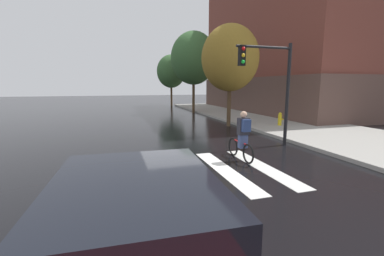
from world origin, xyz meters
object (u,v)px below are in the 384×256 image
traffic_light_near (271,77)px  fire_hydrant (280,119)px  street_tree_mid (194,58)px  street_tree_far (171,71)px  street_tree_near (230,58)px  sedan_near (137,241)px  cyclist (242,136)px

traffic_light_near → fire_hydrant: size_ratio=5.38×
street_tree_mid → fire_hydrant: bearing=-76.0°
street_tree_far → street_tree_near: bearing=-90.6°
sedan_near → fire_hydrant: (9.33, 10.33, -0.29)m
sedan_near → cyclist: size_ratio=2.74×
sedan_near → street_tree_mid: street_tree_mid is taller
street_tree_mid → street_tree_near: bearing=-91.9°
fire_hydrant → traffic_light_near: bearing=-130.9°
traffic_light_near → fire_hydrant: traffic_light_near is taller
cyclist → street_tree_mid: size_ratio=0.23×
street_tree_near → street_tree_mid: bearing=88.1°
traffic_light_near → street_tree_far: 22.64m
fire_hydrant → street_tree_far: (-2.50, 18.65, 3.69)m
street_tree_far → street_tree_mid: bearing=-89.4°
traffic_light_near → street_tree_mid: (1.00, 13.60, 2.07)m
street_tree_mid → street_tree_far: street_tree_mid is taller
cyclist → traffic_light_near: (2.00, 1.50, 2.02)m
fire_hydrant → street_tree_near: (-2.69, 1.46, 3.60)m
sedan_near → street_tree_near: 13.93m
street_tree_near → fire_hydrant: bearing=-28.4°
sedan_near → street_tree_mid: size_ratio=0.64×
traffic_light_near → street_tree_mid: 13.80m
sedan_near → street_tree_near: bearing=60.6°
cyclist → traffic_light_near: size_ratio=0.41×
fire_hydrant → street_tree_mid: size_ratio=0.11×
traffic_light_near → street_tree_mid: size_ratio=0.58×
fire_hydrant → street_tree_near: 4.72m
street_tree_near → street_tree_far: (0.19, 17.19, 0.09)m
sedan_near → cyclist: 6.27m
fire_hydrant → street_tree_near: street_tree_near is taller
sedan_near → street_tree_mid: 21.56m
cyclist → traffic_light_near: traffic_light_near is taller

